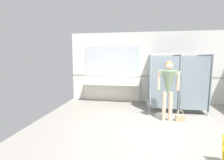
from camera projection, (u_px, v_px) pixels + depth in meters
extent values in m
cube|color=gray|center=(159.00, 136.00, 4.11)|extent=(6.83, 6.68, 0.10)
cube|color=silver|center=(153.00, 67.00, 6.94)|extent=(6.83, 0.12, 2.82)
cube|color=#9E937F|center=(153.00, 76.00, 6.93)|extent=(6.83, 0.01, 0.06)
cube|color=silver|center=(110.00, 82.00, 6.94)|extent=(2.37, 0.60, 0.14)
cube|color=silver|center=(112.00, 92.00, 7.25)|extent=(2.37, 0.08, 0.73)
cube|color=#ADADA8|center=(92.00, 82.00, 7.04)|extent=(0.42, 0.33, 0.11)
cylinder|color=silver|center=(93.00, 78.00, 7.26)|extent=(0.04, 0.04, 0.11)
cylinder|color=silver|center=(93.00, 78.00, 7.20)|extent=(0.03, 0.11, 0.03)
sphere|color=silver|center=(95.00, 79.00, 7.26)|extent=(0.04, 0.04, 0.04)
cube|color=#ADADA8|center=(110.00, 82.00, 6.90)|extent=(0.42, 0.33, 0.11)
cylinder|color=silver|center=(111.00, 79.00, 7.12)|extent=(0.04, 0.04, 0.11)
cylinder|color=silver|center=(111.00, 78.00, 7.06)|extent=(0.03, 0.11, 0.03)
sphere|color=silver|center=(113.00, 79.00, 7.13)|extent=(0.04, 0.04, 0.04)
cube|color=#ADADA8|center=(130.00, 83.00, 6.77)|extent=(0.42, 0.33, 0.11)
cylinder|color=silver|center=(130.00, 79.00, 6.99)|extent=(0.04, 0.04, 0.11)
cylinder|color=silver|center=(130.00, 78.00, 6.93)|extent=(0.03, 0.11, 0.03)
sphere|color=silver|center=(132.00, 80.00, 6.99)|extent=(0.04, 0.04, 0.04)
cube|color=silver|center=(112.00, 61.00, 7.12)|extent=(2.27, 0.02, 1.27)
cube|color=gray|center=(149.00, 80.00, 6.22)|extent=(0.03, 1.48, 1.79)
cylinder|color=silver|center=(149.00, 111.00, 5.68)|extent=(0.05, 0.05, 0.12)
cube|color=gray|center=(175.00, 80.00, 6.07)|extent=(0.03, 1.48, 1.79)
cylinder|color=silver|center=(178.00, 112.00, 5.53)|extent=(0.05, 0.05, 0.12)
cube|color=gray|center=(203.00, 81.00, 5.91)|extent=(0.03, 1.48, 1.79)
cylinder|color=silver|center=(208.00, 114.00, 5.38)|extent=(0.05, 0.05, 0.12)
cube|color=gray|center=(165.00, 83.00, 5.45)|extent=(0.83, 0.03, 1.69)
cube|color=gray|center=(195.00, 84.00, 5.30)|extent=(0.83, 0.06, 1.69)
cube|color=#B7BABF|center=(181.00, 54.00, 5.25)|extent=(1.88, 0.04, 0.04)
cylinder|color=beige|center=(170.00, 107.00, 4.88)|extent=(0.11, 0.11, 0.85)
cylinder|color=beige|center=(164.00, 106.00, 4.92)|extent=(0.11, 0.11, 0.85)
cone|color=gray|center=(168.00, 84.00, 4.81)|extent=(0.42, 0.42, 0.72)
cube|color=gray|center=(169.00, 72.00, 4.77)|extent=(0.47, 0.18, 0.10)
cylinder|color=beige|center=(178.00, 81.00, 4.74)|extent=(0.08, 0.08, 0.54)
cylinder|color=beige|center=(159.00, 80.00, 4.85)|extent=(0.08, 0.08, 0.54)
sphere|color=beige|center=(169.00, 66.00, 4.74)|extent=(0.23, 0.23, 0.23)
sphere|color=olive|center=(169.00, 65.00, 4.75)|extent=(0.23, 0.23, 0.23)
cube|color=tan|center=(180.00, 118.00, 4.91)|extent=(0.25, 0.12, 0.18)
torus|color=tan|center=(180.00, 114.00, 4.89)|extent=(0.19, 0.02, 0.19)
cylinder|color=white|center=(102.00, 78.00, 7.16)|extent=(0.07, 0.07, 0.18)
cylinder|color=black|center=(102.00, 75.00, 7.14)|extent=(0.03, 0.03, 0.04)
cylinder|color=#B7BABF|center=(194.00, 154.00, 3.24)|extent=(0.14, 0.14, 0.01)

